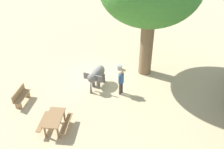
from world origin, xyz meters
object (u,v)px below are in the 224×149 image
at_px(picnic_table_near, 54,120).
at_px(feed_bucket, 119,67).
at_px(elephant, 97,75).
at_px(person_handler, 121,81).
at_px(wooden_bench, 21,96).

distance_m(picnic_table_near, feed_bucket, 6.63).
relative_size(elephant, feed_bucket, 5.00).
bearing_deg(feed_bucket, elephant, -9.24).
distance_m(elephant, person_handler, 1.70).
xyz_separation_m(person_handler, picnic_table_near, (4.19, -1.62, -0.36)).
height_order(elephant, wooden_bench, elephant).
distance_m(wooden_bench, feed_bucket, 6.76).
bearing_deg(picnic_table_near, person_handler, -43.37).
relative_size(wooden_bench, picnic_table_near, 0.75).
bearing_deg(person_handler, picnic_table_near, 76.40).
bearing_deg(picnic_table_near, wooden_bench, 54.06).
relative_size(person_handler, feed_bucket, 4.50).
xyz_separation_m(wooden_bench, feed_bucket, (-5.86, 3.35, -0.31)).
relative_size(elephant, wooden_bench, 1.24).
distance_m(person_handler, picnic_table_near, 4.51).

